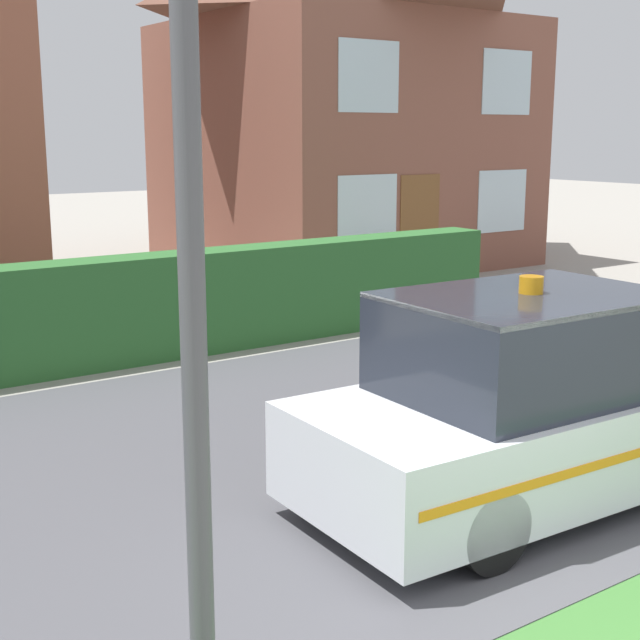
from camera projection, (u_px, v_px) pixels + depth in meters
road_strip at (279, 455)px, 8.22m from camera, size 28.00×6.62×0.01m
garden_hedge at (203, 301)px, 12.02m from camera, size 9.77×0.64×1.37m
police_car at (540, 402)px, 7.17m from camera, size 4.32×1.88×1.82m
house_right at (340, 82)px, 20.03m from camera, size 6.90×7.05×7.88m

